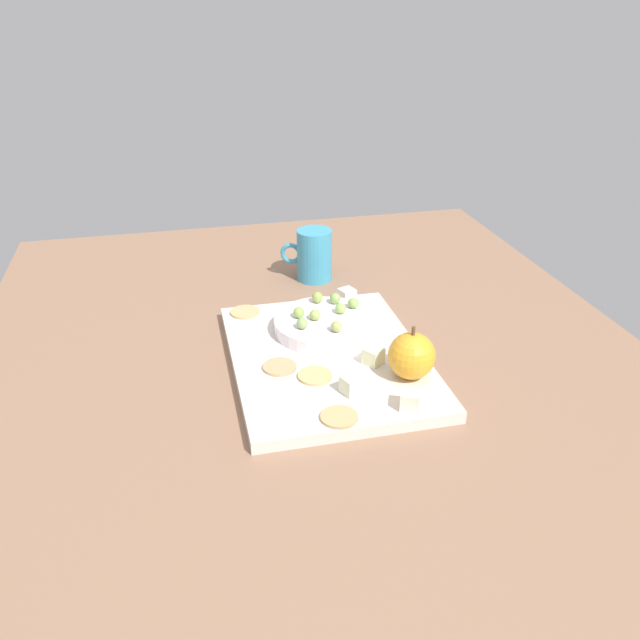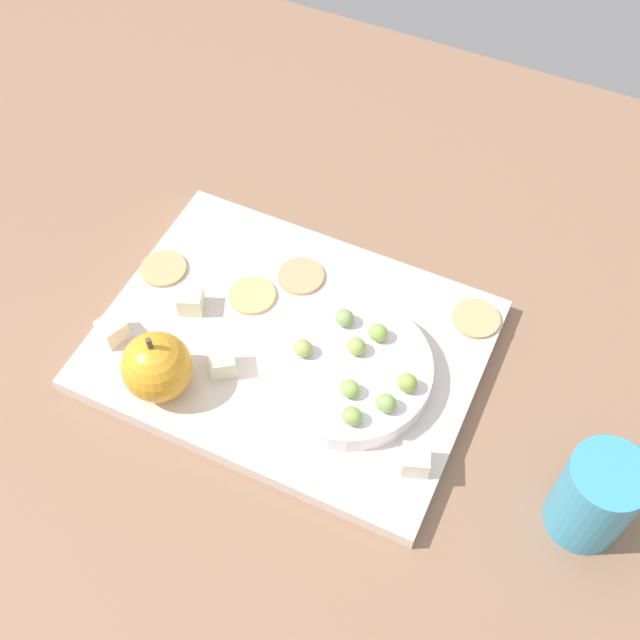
# 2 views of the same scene
# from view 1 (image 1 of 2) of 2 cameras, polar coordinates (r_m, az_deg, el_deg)

# --- Properties ---
(table) EXTENTS (1.33, 1.01, 0.04)m
(table) POSITION_cam_1_polar(r_m,az_deg,el_deg) (0.93, 0.18, -6.01)
(table) COLOR #8C664E
(table) RESTS_ON ground
(platter) EXTENTS (0.36, 0.27, 0.02)m
(platter) POSITION_cam_1_polar(r_m,az_deg,el_deg) (0.95, 0.63, -3.40)
(platter) COLOR silver
(platter) RESTS_ON table
(serving_dish) EXTENTS (0.16, 0.16, 0.02)m
(serving_dish) POSITION_cam_1_polar(r_m,az_deg,el_deg) (1.00, 0.46, -0.41)
(serving_dish) COLOR white
(serving_dish) RESTS_ON platter
(apple_whole) EXTENTS (0.06, 0.06, 0.06)m
(apple_whole) POSITION_cam_1_polar(r_m,az_deg,el_deg) (0.88, 8.01, -3.12)
(apple_whole) COLOR gold
(apple_whole) RESTS_ON platter
(apple_stem) EXTENTS (0.01, 0.01, 0.01)m
(apple_stem) POSITION_cam_1_polar(r_m,az_deg,el_deg) (0.86, 8.18, -0.94)
(apple_stem) COLOR brown
(apple_stem) RESTS_ON apple_whole
(cheese_cube_0) EXTENTS (0.03, 0.03, 0.02)m
(cheese_cube_0) POSITION_cam_1_polar(r_m,az_deg,el_deg) (0.92, 4.70, -3.18)
(cheese_cube_0) COLOR #EBF0BC
(cheese_cube_0) RESTS_ON platter
(cheese_cube_1) EXTENTS (0.03, 0.03, 0.02)m
(cheese_cube_1) POSITION_cam_1_polar(r_m,az_deg,el_deg) (0.83, 7.86, -6.96)
(cheese_cube_1) COLOR #F9E5CA
(cheese_cube_1) RESTS_ON platter
(cheese_cube_2) EXTENTS (0.03, 0.03, 0.02)m
(cheese_cube_2) POSITION_cam_1_polar(r_m,az_deg,el_deg) (1.09, 2.38, 2.14)
(cheese_cube_2) COLOR #F1E3CB
(cheese_cube_2) RESTS_ON platter
(cheese_cube_3) EXTENTS (0.03, 0.03, 0.02)m
(cheese_cube_3) POSITION_cam_1_polar(r_m,az_deg,el_deg) (0.85, 2.76, -5.70)
(cheese_cube_3) COLOR #ECEEC4
(cheese_cube_3) RESTS_ON platter
(cracker_0) EXTENTS (0.05, 0.05, 0.00)m
(cracker_0) POSITION_cam_1_polar(r_m,az_deg,el_deg) (1.06, -6.59, 0.69)
(cracker_0) COLOR tan
(cracker_0) RESTS_ON platter
(cracker_1) EXTENTS (0.05, 0.05, 0.00)m
(cracker_1) POSITION_cam_1_polar(r_m,az_deg,el_deg) (0.89, -0.44, -4.90)
(cracker_1) COLOR tan
(cracker_1) RESTS_ON platter
(cracker_2) EXTENTS (0.05, 0.05, 0.00)m
(cracker_2) POSITION_cam_1_polar(r_m,az_deg,el_deg) (0.81, 1.70, -8.48)
(cracker_2) COLOR tan
(cracker_2) RESTS_ON platter
(cracker_3) EXTENTS (0.05, 0.05, 0.00)m
(cracker_3) POSITION_cam_1_polar(r_m,az_deg,el_deg) (0.91, -3.55, -4.11)
(cracker_3) COLOR tan
(cracker_3) RESTS_ON platter
(grape_0) EXTENTS (0.02, 0.02, 0.02)m
(grape_0) POSITION_cam_1_polar(r_m,az_deg,el_deg) (0.95, 1.46, -0.58)
(grape_0) COLOR #9FAC59
(grape_0) RESTS_ON serving_dish
(grape_1) EXTENTS (0.02, 0.02, 0.02)m
(grape_1) POSITION_cam_1_polar(r_m,az_deg,el_deg) (0.99, -1.86, 0.65)
(grape_1) COLOR #8EB451
(grape_1) RESTS_ON serving_dish
(grape_2) EXTENTS (0.02, 0.02, 0.02)m
(grape_2) POSITION_cam_1_polar(r_m,az_deg,el_deg) (0.99, -0.43, 0.45)
(grape_2) COLOR #99B358
(grape_2) RESTS_ON serving_dish
(grape_3) EXTENTS (0.02, 0.02, 0.02)m
(grape_3) POSITION_cam_1_polar(r_m,az_deg,el_deg) (1.01, 1.83, 1.02)
(grape_3) COLOR #92BD5A
(grape_3) RESTS_ON serving_dish
(grape_4) EXTENTS (0.02, 0.02, 0.02)m
(grape_4) POSITION_cam_1_polar(r_m,az_deg,el_deg) (1.04, 1.34, 1.91)
(grape_4) COLOR #8AB05A
(grape_4) RESTS_ON serving_dish
(grape_5) EXTENTS (0.02, 0.02, 0.02)m
(grape_5) POSITION_cam_1_polar(r_m,az_deg,el_deg) (0.96, -1.57, -0.29)
(grape_5) COLOR #88AB61
(grape_5) RESTS_ON serving_dish
(grape_6) EXTENTS (0.02, 0.02, 0.02)m
(grape_6) POSITION_cam_1_polar(r_m,az_deg,el_deg) (1.04, -0.23, 2.00)
(grape_6) COLOR #90AE4B
(grape_6) RESTS_ON serving_dish
(grape_7) EXTENTS (0.02, 0.02, 0.02)m
(grape_7) POSITION_cam_1_polar(r_m,az_deg,el_deg) (1.02, 2.94, 1.48)
(grape_7) COLOR #89AE54
(grape_7) RESTS_ON serving_dish
(cup) EXTENTS (0.06, 0.09, 0.10)m
(cup) POSITION_cam_1_polar(r_m,az_deg,el_deg) (1.21, -0.56, 5.71)
(cup) COLOR #3B98BE
(cup) RESTS_ON table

